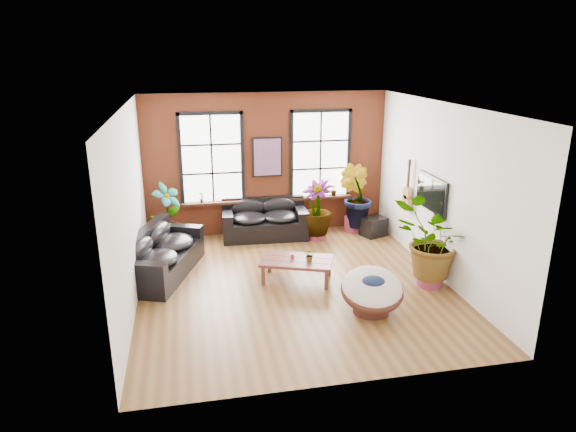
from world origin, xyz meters
name	(u,v)px	position (x,y,z in m)	size (l,w,h in m)	color
room	(293,198)	(0.00, 0.15, 1.75)	(6.04, 6.54, 3.54)	brown
sofa_back	(264,220)	(-0.14, 2.90, 0.43)	(2.12, 1.12, 0.95)	black
sofa_left	(160,255)	(-2.61, 1.05, 0.43)	(1.76, 2.59, 0.95)	black
coffee_table	(297,262)	(0.10, 0.20, 0.40)	(1.61, 1.25, 0.54)	#57251F
papasan_chair	(372,290)	(1.12, -1.36, 0.43)	(1.29, 1.30, 0.83)	#462219
poster	(267,157)	(0.00, 3.18, 1.95)	(0.74, 0.06, 0.98)	black
tv_wall_unit	(424,195)	(2.93, 0.60, 1.54)	(0.13, 1.86, 1.20)	black
media_box	(374,226)	(2.55, 2.41, 0.24)	(0.70, 0.64, 0.47)	black
pot_back_left	(171,239)	(-2.42, 2.64, 0.19)	(0.67, 0.67, 0.38)	maroon
pot_back_right	(354,224)	(2.19, 2.84, 0.19)	(0.56, 0.56, 0.38)	maroon
pot_right_wall	(430,277)	(2.64, -0.54, 0.19)	(0.62, 0.62, 0.37)	maroon
pot_mid	(317,232)	(1.10, 2.47, 0.18)	(0.61, 0.61, 0.35)	maroon
floor_plant_back_left	(168,212)	(-2.44, 2.65, 0.85)	(0.74, 0.50, 1.40)	#184C14
floor_plant_back_right	(355,196)	(2.17, 2.80, 0.93)	(0.86, 0.70, 1.57)	#184C14
floor_plant_right_wall	(431,241)	(2.60, -0.54, 0.93)	(1.38, 1.20, 1.54)	#184C14
floor_plant_mid	(317,208)	(1.08, 2.45, 0.81)	(0.75, 0.75, 1.34)	#184C14
table_plant	(310,255)	(0.34, 0.08, 0.58)	(0.22, 0.19, 0.25)	#184C14
sill_plant_left	(201,197)	(-1.65, 3.13, 1.04)	(0.14, 0.10, 0.27)	#184C14
sill_plant_right	(334,190)	(1.70, 3.13, 1.04)	(0.15, 0.15, 0.27)	#184C14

